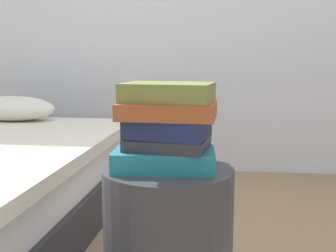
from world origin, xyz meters
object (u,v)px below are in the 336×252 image
object	(u,v)px
book_rust	(167,110)
side_table	(168,252)
book_teal	(165,158)
book_charcoal	(168,143)
book_olive	(169,93)
book_navy	(170,128)

from	to	relation	value
book_rust	side_table	bearing A→B (deg)	63.21
side_table	book_teal	size ratio (longest dim) A/B	1.84
side_table	book_charcoal	xyz separation A→B (m)	(0.00, 0.00, 0.34)
book_charcoal	book_olive	bearing A→B (deg)	-43.60
book_rust	book_teal	bearing A→B (deg)	128.07
book_navy	book_rust	xyz separation A→B (m)	(-0.01, -0.01, 0.05)
book_teal	book_rust	distance (m)	0.14
book_teal	book_navy	xyz separation A→B (m)	(0.01, -0.00, 0.09)
side_table	book_navy	world-z (taller)	book_navy
side_table	book_olive	bearing A→B (deg)	-32.96
book_teal	book_olive	size ratio (longest dim) A/B	1.15
book_olive	book_navy	bearing A→B (deg)	96.07
side_table	book_navy	xyz separation A→B (m)	(0.00, 0.00, 0.39)
book_navy	book_olive	xyz separation A→B (m)	(-0.00, -0.01, 0.10)
book_charcoal	book_rust	distance (m)	0.10
book_teal	book_rust	xyz separation A→B (m)	(0.01, -0.01, 0.14)
book_olive	book_rust	bearing A→B (deg)	-154.46
book_teal	book_olive	xyz separation A→B (m)	(0.01, -0.01, 0.20)
book_teal	book_navy	world-z (taller)	book_navy
side_table	book_rust	world-z (taller)	book_rust
book_teal	book_rust	size ratio (longest dim) A/B	1.06
side_table	book_teal	bearing A→B (deg)	159.04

